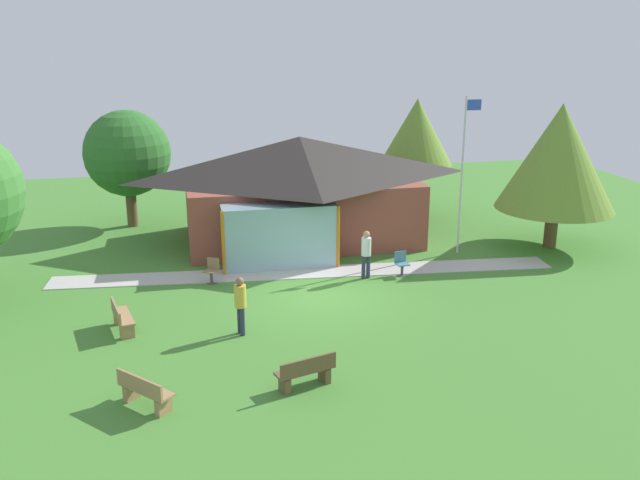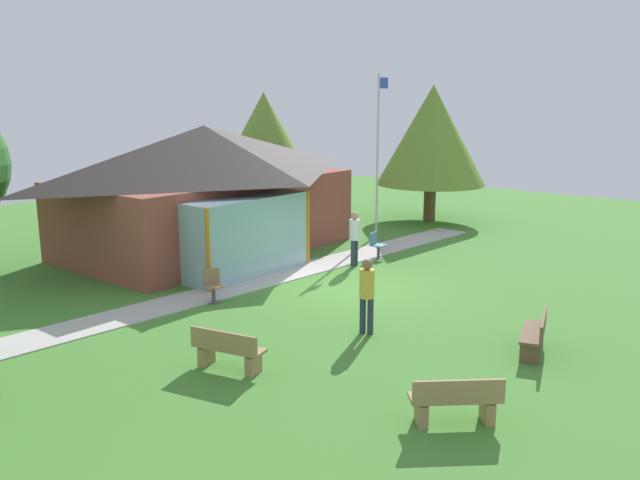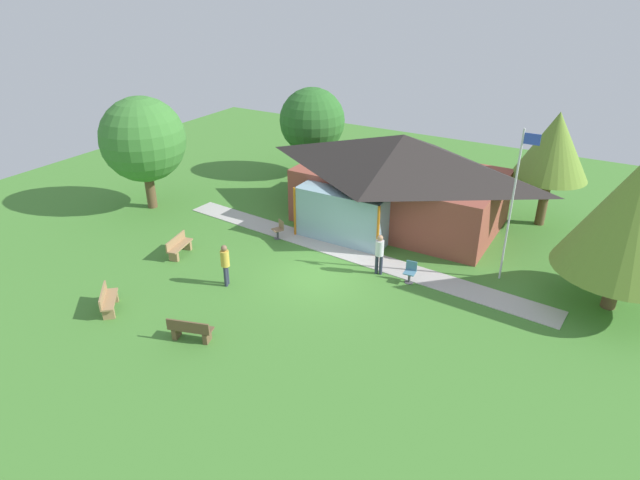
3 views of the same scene
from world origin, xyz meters
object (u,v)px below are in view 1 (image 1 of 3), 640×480
Objects in this scene: pavilion at (299,187)px; tree_behind_pavilion_right at (417,132)px; flagpole at (463,169)px; bench_mid_left at (122,318)px; patio_chair_lawn_spare at (402,264)px; bench_front_left at (145,392)px; patio_chair_west at (212,271)px; tree_behind_pavilion_left at (127,154)px; visitor_on_path at (366,251)px; visitor_strolling_lawn at (240,301)px; tree_east_hedge at (558,157)px; bench_front_center at (306,372)px.

tree_behind_pavilion_right reaches higher than pavilion.
bench_mid_left is at bearing -158.21° from flagpole.
flagpole reaches higher than patio_chair_lawn_spare.
flagpole is 15.36m from bench_front_left.
flagpole is at bearing -143.18° from patio_chair_west.
bench_front_left is 0.27× the size of tree_behind_pavilion_left.
patio_chair_lawn_spare is 1.47m from visitor_on_path.
patio_chair_west is at bearing -171.50° from flagpole.
tree_behind_pavilion_right is (9.48, 12.20, 2.88)m from visitor_strolling_lawn.
pavilion is 10.36m from tree_east_hedge.
tree_east_hedge reaches higher than patio_chair_lawn_spare.
tree_behind_pavilion_left is at bearing -52.85° from visitor_on_path.
bench_mid_left is 1.81× the size of patio_chair_west.
tree_east_hedge is (3.60, -6.33, -0.23)m from tree_behind_pavilion_right.
patio_chair_west is 0.15× the size of tree_east_hedge.
bench_front_center is at bearing 131.40° from patio_chair_west.
tree_east_hedge reaches higher than patio_chair_west.
bench_mid_left is at bearing 54.03° from visitor_strolling_lawn.
bench_mid_left is at bearing -163.30° from tree_east_hedge.
tree_behind_pavilion_left reaches higher than patio_chair_lawn_spare.
visitor_strolling_lawn is 0.34× the size of tree_behind_pavilion_left.
bench_mid_left is at bearing -138.77° from tree_behind_pavilion_right.
bench_front_center is 3.68m from visitor_strolling_lawn.
bench_front_center is at bearing -72.88° from tree_behind_pavilion_left.
visitor_on_path is 10.05m from tree_behind_pavilion_right.
pavilion is 7.96m from tree_behind_pavilion_left.
bench_front_left is 0.24× the size of tree_east_hedge.
visitor_on_path is (8.14, 2.88, 0.62)m from bench_mid_left.
patio_chair_west is (2.79, 3.55, 0.01)m from bench_mid_left.
tree_east_hedge is at bearing -145.89° from patio_chair_west.
patio_chair_lawn_spare reaches higher than bench_front_left.
tree_behind_pavilion_right reaches higher than bench_front_center.
patio_chair_lawn_spare is (-3.05, -2.08, -2.94)m from flagpole.
patio_chair_lawn_spare is (2.79, -5.12, -1.83)m from pavilion.
bench_mid_left is at bearing 80.17° from patio_chair_west.
visitor_strolling_lawn is (-9.15, -5.94, -2.33)m from flagpole.
bench_front_left is 10.41m from visitor_on_path.
patio_chair_west is at bearing 128.67° from bench_mid_left.
visitor_strolling_lawn reaches higher than patio_chair_lawn_spare.
visitor_on_path is at bearing -119.35° from tree_behind_pavilion_right.
bench_front_center is 0.90× the size of visitor_strolling_lawn.
tree_behind_pavilion_left is at bearing 89.67° from bench_front_center.
tree_east_hedge is (6.98, 2.01, 3.26)m from patio_chair_lawn_spare.
bench_mid_left is 4.57m from bench_front_left.
patio_chair_west is 4.57m from visitor_strolling_lawn.
tree_behind_pavilion_right is (12.86, 11.27, 3.50)m from bench_mid_left.
patio_chair_west is at bearing -13.81° from visitor_on_path.
patio_chair_lawn_spare is 9.65m from tree_behind_pavilion_right.
visitor_on_path is (-1.34, -0.05, 0.61)m from patio_chair_lawn_spare.
tree_behind_pavilion_left is at bearing 168.38° from bench_mid_left.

